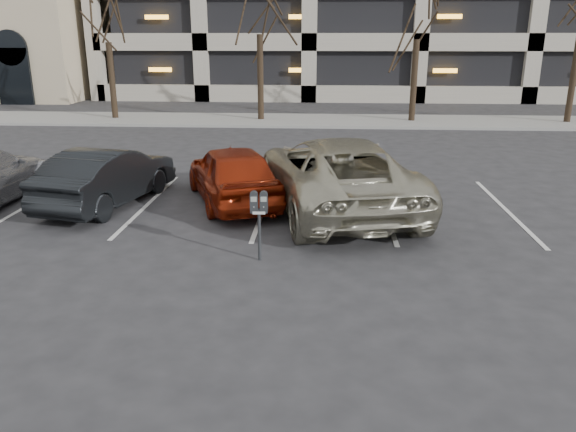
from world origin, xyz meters
TOP-DOWN VIEW (x-y plane):
  - ground at (0.00, 0.00)m, footprint 140.00×140.00m
  - sidewalk at (0.00, 16.00)m, footprint 80.00×4.00m
  - stall_lines at (-1.40, 2.30)m, footprint 16.90×5.20m
  - parking_meter at (-1.14, -1.09)m, footprint 0.33×0.15m
  - suv_silver at (0.26, 2.14)m, footprint 4.10×6.51m
  - car_red at (-2.18, 2.52)m, footprint 3.06×4.48m
  - car_dark at (-5.11, 2.18)m, footprint 2.27×4.34m

SIDE VIEW (x-z plane):
  - ground at x=0.00m, z-range 0.00..0.00m
  - stall_lines at x=-1.40m, z-range 0.00..0.01m
  - sidewalk at x=0.00m, z-range 0.00..0.12m
  - car_dark at x=-5.11m, z-range 0.00..1.36m
  - car_red at x=-2.18m, z-range 0.00..1.42m
  - suv_silver at x=0.26m, z-range 0.00..1.68m
  - parking_meter at x=-1.14m, z-range 0.33..1.58m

